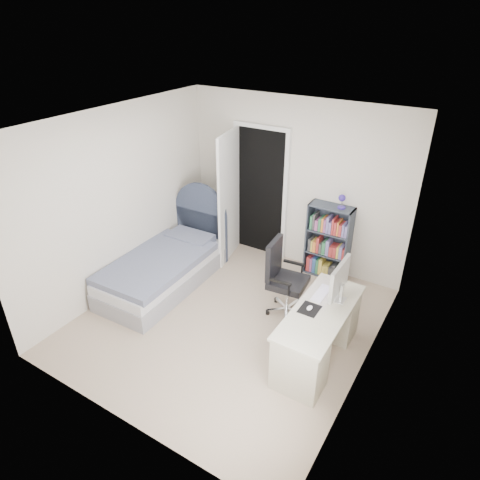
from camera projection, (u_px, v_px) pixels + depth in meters
The scene contains 8 objects.
room_shell at pixel (227, 234), 4.87m from camera, with size 3.50×3.70×2.60m.
door at pixel (240, 194), 6.46m from camera, with size 0.92×0.82×2.06m.
bed at pixel (167, 266), 6.10m from camera, with size 1.00×2.02×1.23m.
nightstand at pixel (216, 228), 6.87m from camera, with size 0.41×0.41×0.60m.
floor_lamp at pixel (227, 225), 6.74m from camera, with size 0.18×0.18×1.24m.
bookcase at pixel (328, 244), 6.17m from camera, with size 0.62×0.27×1.32m.
desk at pixel (319, 332), 4.71m from camera, with size 0.56×1.39×1.14m.
office_chair at pixel (282, 274), 5.38m from camera, with size 0.54×0.55×1.02m.
Camera 1 is at (2.38, -3.60, 3.52)m, focal length 32.00 mm.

